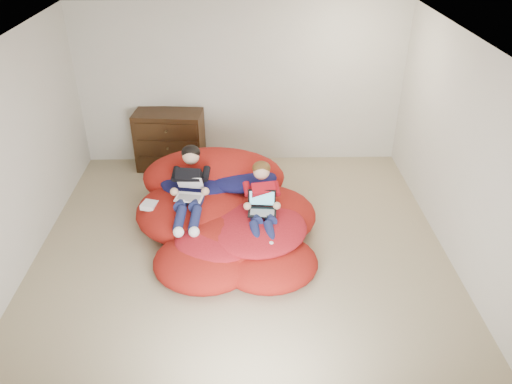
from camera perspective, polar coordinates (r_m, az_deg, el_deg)
name	(u,v)px	position (r m, az deg, el deg)	size (l,w,h in m)	color
room_shell	(241,236)	(6.06, -1.67, -5.08)	(5.10, 5.10, 2.77)	tan
dresser	(170,140)	(7.95, -9.80, 5.82)	(1.07, 0.63, 0.93)	#301D0D
beanbag_pile	(225,214)	(6.39, -3.54, -2.53)	(2.34, 2.47, 0.90)	#A71A12
cream_pillow	(187,163)	(6.87, -7.85, 3.27)	(0.48, 0.31, 0.31)	beige
older_boy	(190,184)	(6.27, -7.55, 0.93)	(0.37, 1.17, 0.69)	black
younger_boy	(262,199)	(6.02, 0.68, -0.80)	(0.35, 1.05, 0.67)	#A00E17
laptop_white	(190,191)	(6.21, -7.60, 0.14)	(0.37, 0.39, 0.22)	white
laptop_black	(262,206)	(5.98, 0.70, -1.59)	(0.36, 0.28, 0.25)	black
power_adapter	(149,205)	(6.40, -12.08, -1.50)	(0.18, 0.18, 0.07)	white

